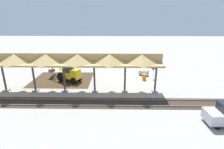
# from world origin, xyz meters

# --- Properties ---
(ground_plane) EXTENTS (120.00, 120.00, 0.00)m
(ground_plane) POSITION_xyz_m (0.00, 0.00, 0.00)
(ground_plane) COLOR #9E998E
(dirt_work_zone) EXTENTS (8.66, 7.00, 0.01)m
(dirt_work_zone) POSITION_xyz_m (10.94, 0.61, 0.00)
(dirt_work_zone) COLOR #42301E
(dirt_work_zone) RESTS_ON ground
(platform_canopy) EXTENTS (23.70, 3.20, 4.90)m
(platform_canopy) POSITION_xyz_m (9.35, 4.98, 4.17)
(platform_canopy) COLOR #9E998E
(platform_canopy) RESTS_ON ground
(rail_tracks) EXTENTS (60.00, 2.58, 0.15)m
(rail_tracks) POSITION_xyz_m (0.00, 8.02, 0.03)
(rail_tracks) COLOR slate
(rail_tracks) RESTS_ON ground
(stop_sign) EXTENTS (0.74, 0.25, 2.09)m
(stop_sign) POSITION_xyz_m (-2.76, -0.22, 1.50)
(stop_sign) COLOR gray
(stop_sign) RESTS_ON ground
(backhoe) EXTENTS (5.28, 3.28, 2.82)m
(backhoe) POSITION_xyz_m (9.75, 1.23, 1.26)
(backhoe) COLOR yellow
(backhoe) RESTS_ON ground
(dirt_mound) EXTENTS (3.78, 3.78, 1.46)m
(dirt_mound) POSITION_xyz_m (12.28, -0.08, 0.00)
(dirt_mound) COLOR #42301E
(dirt_mound) RESTS_ON ground
(concrete_pipe) EXTENTS (1.69, 1.52, 0.94)m
(concrete_pipe) POSITION_xyz_m (-1.51, -1.52, 0.47)
(concrete_pipe) COLOR #9E9384
(concrete_pipe) RESTS_ON ground
(traffic_barrel) EXTENTS (0.56, 0.56, 0.90)m
(traffic_barrel) POSITION_xyz_m (-1.25, 0.56, 0.45)
(traffic_barrel) COLOR orange
(traffic_barrel) RESTS_ON ground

